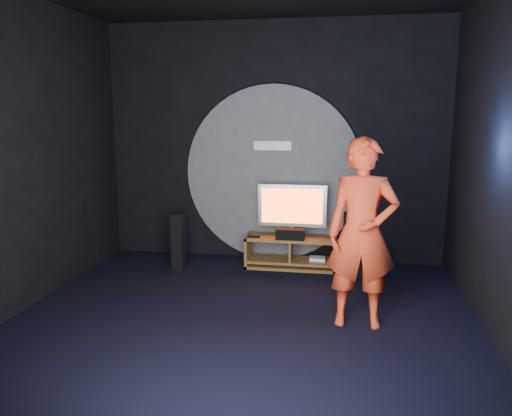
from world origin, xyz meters
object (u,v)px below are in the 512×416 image
Objects in this scene: subwoofer at (361,261)px; player at (362,233)px; tv at (292,208)px; tower_speaker_left at (178,242)px; media_console at (292,254)px; tower_speaker_right at (349,241)px.

player is (-0.08, -1.67, 0.80)m from subwoofer.
tv reaches higher than tower_speaker_left.
media_console is 1.32× the size of tv.
subwoofer is at bearing 86.60° from player.
player reaches higher than tv.
tower_speaker_left is (-1.57, -0.36, 0.21)m from media_console.
media_console is 2.18m from player.
tv is 1.68m from tower_speaker_left.
media_console is 0.83m from tower_speaker_right.
tv is 1.20× the size of tower_speaker_left.
subwoofer is at bearing -8.91° from media_console.
subwoofer is at bearing -12.62° from tv.
tower_speaker_right is 0.41× the size of player.
player is (0.90, -1.89, 0.13)m from tv.
tower_speaker_right reaches higher than subwoofer.
subwoofer is (2.55, 0.21, -0.22)m from tower_speaker_left.
tv is 2.10m from player.
tower_speaker_left is 1.00× the size of tower_speaker_right.
tower_speaker_right is at bearing 128.55° from subwoofer.
tower_speaker_left reaches higher than media_console.
media_console is at bearing -175.15° from tower_speaker_right.
tv is at bearing 167.38° from subwoofer.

